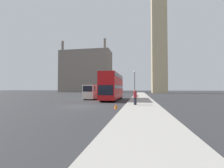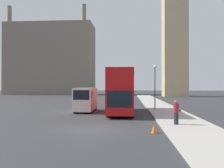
% 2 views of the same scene
% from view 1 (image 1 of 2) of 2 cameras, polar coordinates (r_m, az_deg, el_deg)
% --- Properties ---
extents(ground_plane, '(300.00, 300.00, 0.00)m').
position_cam_1_polar(ground_plane, '(17.73, -11.99, -8.38)').
color(ground_plane, '#333335').
extents(sidewalk_strip, '(3.97, 120.00, 0.15)m').
position_cam_1_polar(sidewalk_strip, '(16.41, 11.47, -8.65)').
color(sidewalk_strip, '#ADA89E').
rests_on(sidewalk_strip, ground_plane).
extents(clock_tower, '(7.09, 7.26, 69.86)m').
position_cam_1_polar(clock_tower, '(79.79, 17.33, 23.30)').
color(clock_tower, tan).
rests_on(clock_tower, ground_plane).
extents(building_block_distant, '(30.02, 12.44, 30.12)m').
position_cam_1_polar(building_block_distant, '(92.31, -9.84, 4.69)').
color(building_block_distant, slate).
rests_on(building_block_distant, ground_plane).
extents(red_double_decker_bus, '(2.58, 10.97, 4.66)m').
position_cam_1_polar(red_double_decker_bus, '(26.89, 0.13, -0.62)').
color(red_double_decker_bus, '#B71114').
rests_on(red_double_decker_bus, ground_plane).
extents(white_van, '(2.05, 5.47, 2.74)m').
position_cam_1_polar(white_van, '(29.18, -7.57, -2.91)').
color(white_van, silver).
rests_on(white_van, ground_plane).
extents(pedestrian, '(0.56, 0.40, 1.78)m').
position_cam_1_polar(pedestrian, '(17.84, 8.83, -5.00)').
color(pedestrian, '#23232D').
rests_on(pedestrian, sidewalk_strip).
extents(street_lamp, '(0.36, 0.36, 5.29)m').
position_cam_1_polar(street_lamp, '(29.21, 8.63, 1.42)').
color(street_lamp, '#38383D').
rests_on(street_lamp, sidewalk_strip).
extents(traffic_cone, '(0.36, 0.36, 0.55)m').
position_cam_1_polar(traffic_cone, '(15.37, 1.45, -8.41)').
color(traffic_cone, orange).
rests_on(traffic_cone, ground_plane).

